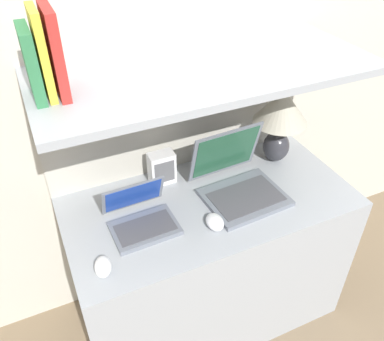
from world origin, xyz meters
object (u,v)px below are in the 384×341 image
(book_yellow, at_px, (42,54))
(router_box, at_px, (162,168))
(table_lamp, at_px, (281,114))
(laptop_small, at_px, (141,218))
(book_green, at_px, (31,64))
(computer_mouse, at_px, (215,222))
(laptop_large, at_px, (238,182))
(second_mouse, at_px, (103,267))
(book_red, at_px, (55,52))

(book_yellow, bearing_deg, router_box, 19.72)
(table_lamp, relative_size, laptop_small, 1.41)
(book_green, bearing_deg, router_box, 18.23)
(laptop_small, height_order, router_box, laptop_small)
(table_lamp, height_order, computer_mouse, table_lamp)
(table_lamp, bearing_deg, laptop_large, -153.48)
(computer_mouse, distance_m, book_green, 0.84)
(computer_mouse, bearing_deg, router_box, 104.11)
(laptop_small, xyz_separation_m, second_mouse, (-0.19, -0.15, -0.02))
(computer_mouse, bearing_deg, table_lamp, 31.08)
(computer_mouse, relative_size, book_green, 0.51)
(table_lamp, bearing_deg, book_yellow, -175.41)
(laptop_large, xyz_separation_m, computer_mouse, (-0.18, -0.14, -0.04))
(second_mouse, bearing_deg, laptop_small, 38.63)
(table_lamp, height_order, book_green, book_green)
(laptop_large, distance_m, router_box, 0.33)
(book_green, bearing_deg, book_yellow, -0.00)
(laptop_large, xyz_separation_m, second_mouse, (-0.62, -0.17, -0.04))
(book_yellow, bearing_deg, table_lamp, 4.59)
(table_lamp, xyz_separation_m, book_green, (-0.96, -0.07, 0.42))
(laptop_small, relative_size, book_yellow, 1.00)
(computer_mouse, xyz_separation_m, second_mouse, (-0.45, -0.03, 0.00))
(laptop_large, relative_size, second_mouse, 3.29)
(laptop_large, bearing_deg, laptop_small, -177.69)
(laptop_large, bearing_deg, router_box, 142.43)
(router_box, height_order, book_green, book_green)
(laptop_small, relative_size, book_green, 1.22)
(computer_mouse, bearing_deg, laptop_large, 37.40)
(book_yellow, xyz_separation_m, book_red, (0.03, 0.00, -0.00))
(second_mouse, bearing_deg, table_lamp, 18.90)
(table_lamp, height_order, second_mouse, table_lamp)
(book_yellow, bearing_deg, computer_mouse, -23.03)
(table_lamp, xyz_separation_m, laptop_large, (-0.28, -0.14, -0.19))
(book_yellow, bearing_deg, second_mouse, -84.26)
(computer_mouse, bearing_deg, laptop_small, 155.11)
(router_box, bearing_deg, second_mouse, -134.15)
(computer_mouse, relative_size, book_red, 0.42)
(computer_mouse, bearing_deg, book_green, 158.38)
(laptop_large, height_order, router_box, laptop_large)
(table_lamp, xyz_separation_m, router_box, (-0.54, 0.06, -0.17))
(laptop_large, height_order, book_red, book_red)
(book_green, bearing_deg, laptop_small, -18.12)
(laptop_small, bearing_deg, router_box, 52.22)
(laptop_large, relative_size, book_green, 1.67)
(laptop_large, xyz_separation_m, book_red, (-0.61, 0.06, 0.63))
(book_yellow, distance_m, book_red, 0.03)
(book_yellow, bearing_deg, laptop_small, -20.76)
(second_mouse, xyz_separation_m, book_green, (-0.06, 0.23, 0.64))
(second_mouse, bearing_deg, laptop_large, 15.27)
(second_mouse, xyz_separation_m, router_box, (0.36, 0.37, 0.06))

